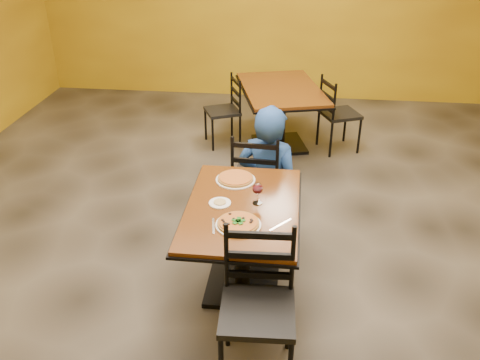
# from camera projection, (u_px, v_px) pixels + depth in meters

# --- Properties ---
(floor) EXTENTS (7.00, 8.00, 0.01)m
(floor) POSITION_uv_depth(u_px,v_px,m) (249.00, 249.00, 4.44)
(floor) COLOR black
(floor) RESTS_ON ground
(table_main) EXTENTS (0.83, 1.23, 0.75)m
(table_main) POSITION_uv_depth(u_px,v_px,m) (243.00, 228.00, 3.73)
(table_main) COLOR #5C2E0E
(table_main) RESTS_ON floor
(table_second) EXTENTS (1.22, 1.52, 0.75)m
(table_second) POSITION_uv_depth(u_px,v_px,m) (281.00, 103.00, 6.03)
(table_second) COLOR #5C2E0E
(table_second) RESTS_ON floor
(chair_main_near) EXTENTS (0.47, 0.47, 0.99)m
(chair_main_near) POSITION_uv_depth(u_px,v_px,m) (257.00, 313.00, 3.05)
(chair_main_near) COLOR black
(chair_main_near) RESTS_ON floor
(chair_main_far) EXTENTS (0.45, 0.45, 0.94)m
(chair_main_far) POSITION_uv_depth(u_px,v_px,m) (257.00, 177.00, 4.60)
(chair_main_far) COLOR black
(chair_main_far) RESTS_ON floor
(chair_second_left) EXTENTS (0.50, 0.50, 0.84)m
(chair_second_left) POSITION_uv_depth(u_px,v_px,m) (222.00, 111.00, 6.17)
(chair_second_left) COLOR black
(chair_second_left) RESTS_ON floor
(chair_second_right) EXTENTS (0.53, 0.53, 0.90)m
(chair_second_right) POSITION_uv_depth(u_px,v_px,m) (340.00, 114.00, 6.01)
(chair_second_right) COLOR black
(chair_second_right) RESTS_ON floor
(diner) EXTENTS (0.68, 0.54, 1.17)m
(diner) POSITION_uv_depth(u_px,v_px,m) (269.00, 168.00, 4.51)
(diner) COLOR navy
(diner) RESTS_ON floor
(plate_main) EXTENTS (0.31, 0.31, 0.01)m
(plate_main) POSITION_uv_depth(u_px,v_px,m) (238.00, 225.00, 3.42)
(plate_main) COLOR white
(plate_main) RESTS_ON table_main
(pizza_main) EXTENTS (0.28, 0.28, 0.02)m
(pizza_main) POSITION_uv_depth(u_px,v_px,m) (238.00, 223.00, 3.41)
(pizza_main) COLOR maroon
(pizza_main) RESTS_ON plate_main
(plate_far) EXTENTS (0.31, 0.31, 0.01)m
(plate_far) POSITION_uv_depth(u_px,v_px,m) (236.00, 180.00, 3.97)
(plate_far) COLOR white
(plate_far) RESTS_ON table_main
(pizza_far) EXTENTS (0.28, 0.28, 0.02)m
(pizza_far) POSITION_uv_depth(u_px,v_px,m) (236.00, 178.00, 3.96)
(pizza_far) COLOR #C76A26
(pizza_far) RESTS_ON plate_far
(side_plate) EXTENTS (0.16, 0.16, 0.01)m
(side_plate) POSITION_uv_depth(u_px,v_px,m) (220.00, 203.00, 3.67)
(side_plate) COLOR white
(side_plate) RESTS_ON table_main
(dip) EXTENTS (0.09, 0.09, 0.01)m
(dip) POSITION_uv_depth(u_px,v_px,m) (220.00, 202.00, 3.66)
(dip) COLOR tan
(dip) RESTS_ON side_plate
(wine_glass) EXTENTS (0.08, 0.08, 0.18)m
(wine_glass) POSITION_uv_depth(u_px,v_px,m) (258.00, 193.00, 3.63)
(wine_glass) COLOR white
(wine_glass) RESTS_ON table_main
(fork) EXTENTS (0.05, 0.19, 0.00)m
(fork) POSITION_uv_depth(u_px,v_px,m) (213.00, 226.00, 3.41)
(fork) COLOR silver
(fork) RESTS_ON table_main
(knife) EXTENTS (0.15, 0.17, 0.00)m
(knife) POSITION_uv_depth(u_px,v_px,m) (280.00, 225.00, 3.43)
(knife) COLOR silver
(knife) RESTS_ON table_main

